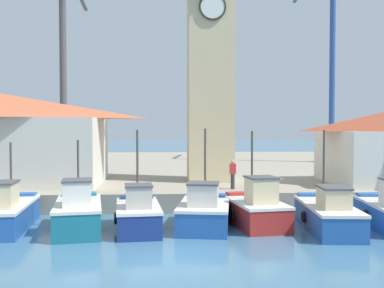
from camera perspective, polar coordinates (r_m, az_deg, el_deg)
The scene contains 12 objects.
ground_plane at distance 15.15m, azimuth -2.95°, elevation -14.81°, with size 300.00×300.00×0.00m, color teal.
quay_wharf at distance 43.06m, azimuth -3.32°, elevation -3.14°, with size 120.00×40.00×1.01m, color #9E937F.
fishing_boat_left_outer at distance 21.18m, azimuth -22.40°, elevation -8.05°, with size 2.22×5.19×3.76m.
fishing_boat_left_inner at distance 19.92m, azimuth -14.28°, elevation -8.45°, with size 2.57×4.76×3.87m.
fishing_boat_mid_left at distance 19.55m, azimuth -6.87°, elevation -8.80°, with size 2.20×4.26×4.32m.
fishing_boat_center at distance 19.88m, azimuth 1.56°, elevation -8.60°, with size 2.78×4.49×4.37m.
fishing_boat_mid_right at distance 20.51m, azimuth 8.13°, elevation -8.16°, with size 2.53×4.35×4.25m.
fishing_boat_right_inner at distance 20.35m, azimuth 16.85°, elevation -8.49°, with size 2.29×5.37×4.31m.
clock_tower at distance 29.26m, azimuth 2.30°, elevation 11.29°, with size 3.32×3.32×16.85m.
port_crane_near at distance 46.91m, azimuth 17.20°, elevation 8.21°, with size 2.70×9.90×21.65m.
port_crane_far at distance 37.80m, azimuth -15.96°, elevation 6.68°, with size 2.00×8.11×17.14m.
dock_worker_near_tower at distance 24.97m, azimuth 5.19°, elevation -3.80°, with size 0.34×0.22×1.62m.
Camera 1 is at (-0.14, -14.49, 4.39)m, focal length 42.00 mm.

